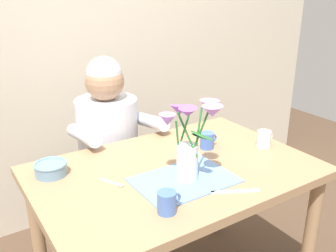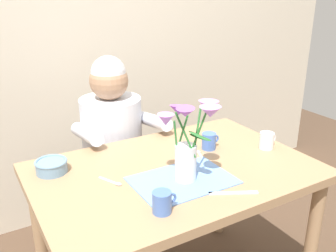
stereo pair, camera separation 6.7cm
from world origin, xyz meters
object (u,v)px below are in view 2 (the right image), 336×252
Objects in this scene: ceramic_bowl at (51,166)px; dinner_knife at (233,193)px; seated_person at (113,155)px; flower_vase at (189,137)px; tea_cup at (162,202)px; ceramic_mug at (209,141)px; coffee_cup at (267,140)px.

dinner_knife is at bearing -43.42° from ceramic_bowl.
seated_person is 5.97× the size of dinner_knife.
flower_vase is 0.27m from dinner_knife.
dinner_knife is at bearing -5.72° from tea_cup.
seated_person is 0.93m from dinner_knife.
ceramic_mug is 0.58m from tea_cup.
ceramic_bowl reaches higher than dinner_knife.
coffee_cup reaches higher than ceramic_bowl.
flower_vase is 0.29m from tea_cup.
coffee_cup is 0.28m from ceramic_mug.
dinner_knife is at bearing -63.23° from flower_vase.
flower_vase is (0.03, -0.73, 0.36)m from seated_person.
flower_vase is at bearing -171.93° from coffee_cup.
seated_person is at bearing 79.00° from tea_cup.
tea_cup is at bearing -144.07° from flower_vase.
ceramic_mug is 1.00× the size of tea_cup.
ceramic_bowl is (-0.46, 0.35, -0.16)m from flower_vase.
dinner_knife is 0.30m from tea_cup.
coffee_cup is at bearing -48.92° from seated_person.
flower_vase reaches higher than dinner_knife.
ceramic_bowl is 0.76m from dinner_knife.
ceramic_mug is at bearing 38.94° from flower_vase.
tea_cup is at bearing -158.54° from dinner_knife.
ceramic_mug is (0.17, 0.38, 0.04)m from dinner_knife.
coffee_cup is 1.00× the size of tea_cup.
ceramic_bowl is 1.46× the size of coffee_cup.
ceramic_mug is at bearing -59.06° from seated_person.
seated_person reaches higher than flower_vase.
flower_vase reaches higher than tea_cup.
ceramic_mug is (0.26, 0.21, -0.15)m from flower_vase.
dinner_knife is 0.42m from ceramic_mug.
seated_person is 12.20× the size of tea_cup.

